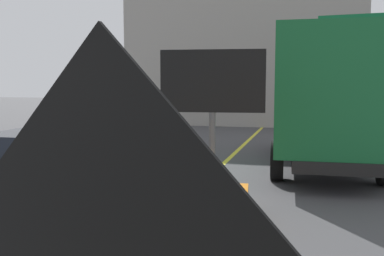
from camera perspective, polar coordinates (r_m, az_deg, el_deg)
arrow_board_trailer at (r=6.86m, az=2.63°, el=-8.58°), size 1.60×1.92×2.70m
box_truck at (r=11.83m, az=17.01°, el=3.87°), size 2.81×7.23×3.38m
pickup_car at (r=7.91m, az=-17.61°, el=-5.28°), size 2.25×5.21×1.38m
highway_guide_sign at (r=17.93m, az=22.30°, el=9.38°), size 2.78×0.33×5.00m
far_building_block at (r=26.47m, az=7.59°, el=12.55°), size 12.22×8.73×10.58m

